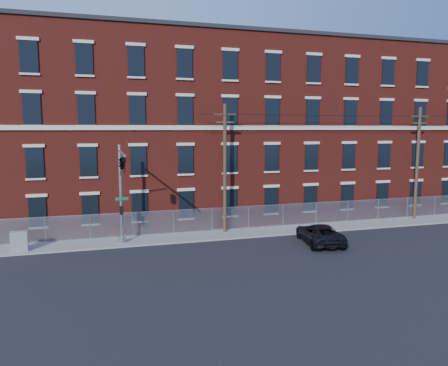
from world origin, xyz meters
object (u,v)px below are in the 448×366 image
traffic_signal_mast (122,173)px  utility_cabinet (19,241)px  utility_pole_near (225,166)px  pickup_truck (319,234)px

traffic_signal_mast → utility_cabinet: (-6.67, 2.02, -4.60)m
utility_pole_near → pickup_truck: bearing=-40.8°
pickup_truck → utility_cabinet: utility_cabinet is taller
utility_pole_near → utility_cabinet: size_ratio=7.50×
utility_pole_near → utility_cabinet: 15.43m
traffic_signal_mast → utility_pole_near: size_ratio=0.70×
utility_cabinet → pickup_truck: bearing=-12.2°
traffic_signal_mast → pickup_truck: traffic_signal_mast is taller
traffic_signal_mast → pickup_truck: size_ratio=1.36×
utility_pole_near → pickup_truck: utility_pole_near is taller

